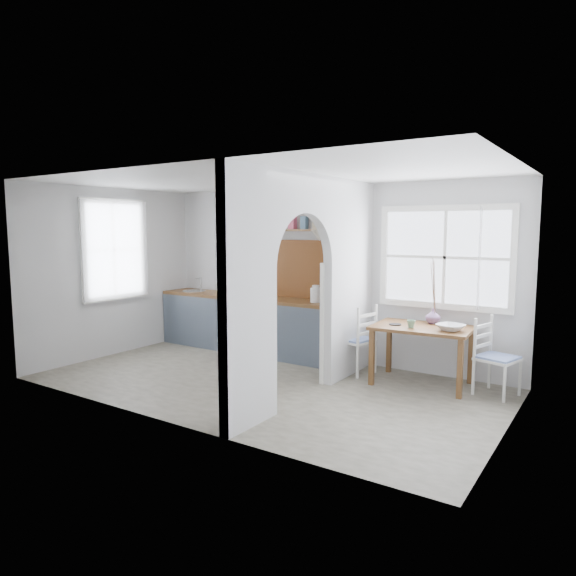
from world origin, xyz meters
The scene contains 26 objects.
floor centered at (0.00, 0.00, 0.00)m, with size 5.80×3.20×0.01m, color gray.
ceiling centered at (0.00, 0.00, 2.60)m, with size 5.80×3.20×0.01m, color silver.
walls centered at (0.00, 0.00, 1.30)m, with size 5.81×3.21×2.60m.
partition centered at (0.70, 0.06, 1.45)m, with size 0.12×3.20×2.60m.
kitchen_window centered at (-2.87, 0.00, 1.65)m, with size 0.10×1.16×1.50m, color white, non-canonical shape.
nook_window centered at (1.80, 1.56, 1.60)m, with size 1.76×0.10×1.30m, color white, non-canonical shape.
counter centered at (-1.13, 1.33, 0.46)m, with size 3.50×0.60×0.90m.
sink centered at (-2.43, 1.30, 0.89)m, with size 0.40×0.40×0.02m, color #BDBEBF.
backsplash centered at (-0.20, 1.58, 1.35)m, with size 1.65×0.03×0.90m, color brown.
shelf centered at (-0.20, 1.49, 2.01)m, with size 1.75×0.20×0.21m.
pendant_lamp centered at (0.15, 1.15, 1.88)m, with size 0.26×0.26×0.16m, color beige.
utensil_rail centered at (0.61, 0.90, 1.45)m, with size 0.02×0.02×0.50m, color #BDBEBF.
dining_table centered at (1.69, 1.09, 0.38)m, with size 1.20×0.80×0.75m, color brown, non-canonical shape.
chair_left centered at (0.75, 1.10, 0.48)m, with size 0.43×0.43×0.95m, color white, non-canonical shape.
chair_right centered at (2.58, 1.16, 0.46)m, with size 0.42×0.42×0.92m, color white, non-canonical shape.
kettle centered at (0.02, 1.28, 1.03)m, with size 0.21×0.17×0.25m, color white, non-canonical shape.
mug_a centered at (-1.72, 1.21, 0.95)m, with size 0.11×0.11×0.11m, color white.
mug_b centered at (-1.80, 1.33, 0.95)m, with size 0.14×0.14×0.11m, color white.
knife_block centered at (-1.57, 1.44, 1.00)m, with size 0.09×0.12×0.19m, color black.
jar centered at (-0.92, 1.32, 0.98)m, with size 0.10×0.10×0.16m, color #968355.
towel_magenta centered at (0.58, 0.96, 0.28)m, with size 0.02×0.03×0.61m, color #CF1C6F.
towel_orange centered at (0.58, 0.94, 0.25)m, with size 0.02×0.03×0.54m, color #C06914.
bowl centered at (2.06, 1.01, 0.79)m, with size 0.32×0.32×0.08m, color silver.
table_cup centered at (1.60, 0.92, 0.80)m, with size 0.10×0.10×0.10m, color gray.
plate centered at (1.36, 0.99, 0.76)m, with size 0.15×0.15×0.01m, color black.
vase centered at (1.74, 1.35, 0.85)m, with size 0.19×0.19×0.20m, color slate.
Camera 1 is at (3.77, -5.16, 1.98)m, focal length 32.00 mm.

